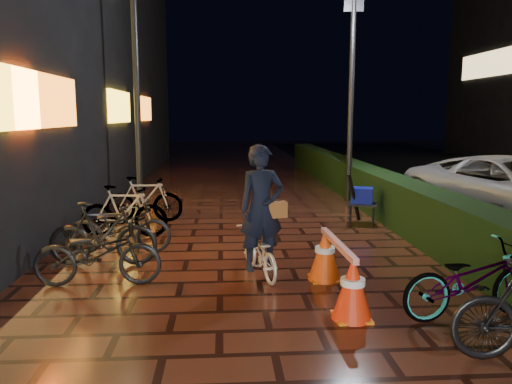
{
  "coord_description": "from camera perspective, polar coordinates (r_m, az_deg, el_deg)",
  "views": [
    {
      "loc": [
        -0.5,
        -5.77,
        2.37
      ],
      "look_at": [
        0.04,
        2.39,
        1.1
      ],
      "focal_mm": 35.0,
      "sensor_mm": 36.0,
      "label": 1
    }
  ],
  "objects": [
    {
      "name": "ground",
      "position": [
        6.26,
        1.08,
        -13.43
      ],
      "size": [
        80.0,
        80.0,
        0.0
      ],
      "primitive_type": "plane",
      "color": "#381911",
      "rests_on": "ground"
    },
    {
      "name": "hedge",
      "position": [
        14.41,
        11.52,
        1.18
      ],
      "size": [
        0.7,
        20.0,
        1.0
      ],
      "primitive_type": "cube",
      "color": "black",
      "rests_on": "ground"
    },
    {
      "name": "lamp_post_hedge",
      "position": [
        13.67,
        10.84,
        11.09
      ],
      "size": [
        0.51,
        0.15,
        5.36
      ],
      "color": "black",
      "rests_on": "ground"
    },
    {
      "name": "lamp_post_sf",
      "position": [
        13.18,
        -13.51,
        12.37
      ],
      "size": [
        0.55,
        0.29,
        5.89
      ],
      "color": "black",
      "rests_on": "ground"
    },
    {
      "name": "cyclist",
      "position": [
        7.3,
        0.52,
        -4.2
      ],
      "size": [
        0.81,
        1.44,
        1.95
      ],
      "color": "silver",
      "rests_on": "ground"
    },
    {
      "name": "traffic_barrier",
      "position": [
        6.66,
        9.27,
        -8.7
      ],
      "size": [
        0.52,
        1.89,
        0.76
      ],
      "color": "red",
      "rests_on": "ground"
    },
    {
      "name": "cart_assembly",
      "position": [
        11.07,
        11.97,
        -0.61
      ],
      "size": [
        0.79,
        0.67,
        1.16
      ],
      "color": "black",
      "rests_on": "ground"
    },
    {
      "name": "parked_bikes_storefront",
      "position": [
        9.08,
        -15.32,
        -3.44
      ],
      "size": [
        1.93,
        4.75,
        1.02
      ],
      "color": "black",
      "rests_on": "ground"
    },
    {
      "name": "parked_bikes_hedge",
      "position": [
        6.04,
        26.14,
        -10.3
      ],
      "size": [
        1.93,
        1.84,
        1.02
      ],
      "color": "black",
      "rests_on": "ground"
    }
  ]
}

